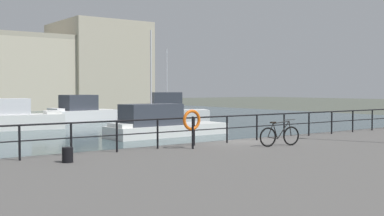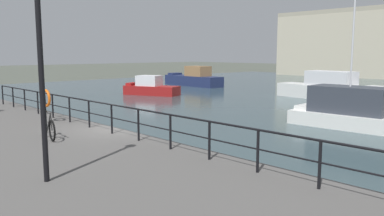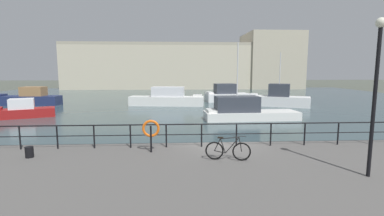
% 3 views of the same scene
% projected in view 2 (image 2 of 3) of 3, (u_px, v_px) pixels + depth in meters
% --- Properties ---
extents(ground_plane, '(240.00, 240.00, 0.00)m').
position_uv_depth(ground_plane, '(120.00, 155.00, 15.29)').
color(ground_plane, '#4C5147').
extents(moored_cabin_cruiser, '(8.44, 2.57, 2.41)m').
position_uv_depth(moored_cabin_cruiser, '(194.00, 79.00, 47.73)').
color(moored_cabin_cruiser, navy).
rests_on(moored_cabin_cruiser, water_basin).
extents(moored_green_narrowboat, '(9.78, 3.31, 2.44)m').
position_uv_depth(moored_green_narrowboat, '(329.00, 89.00, 33.35)').
color(moored_green_narrowboat, white).
rests_on(moored_green_narrowboat, water_basin).
extents(moored_white_yacht, '(8.78, 3.05, 7.02)m').
position_uv_depth(moored_white_yacht, '(364.00, 113.00, 20.50)').
color(moored_white_yacht, white).
rests_on(moored_white_yacht, water_basin).
extents(moored_harbor_tender, '(5.54, 3.78, 1.84)m').
position_uv_depth(moored_harbor_tender, '(151.00, 87.00, 37.29)').
color(moored_harbor_tender, maroon).
rests_on(moored_harbor_tender, water_basin).
extents(quay_railing, '(24.28, 0.07, 1.08)m').
position_uv_depth(quay_railing, '(124.00, 116.00, 13.45)').
color(quay_railing, black).
rests_on(quay_railing, quay_promenade).
extents(parked_bicycle, '(1.75, 0.37, 0.98)m').
position_uv_depth(parked_bicycle, '(48.00, 127.00, 13.24)').
color(parked_bicycle, black).
rests_on(parked_bicycle, quay_promenade).
extents(life_ring_stand, '(0.75, 0.16, 1.40)m').
position_uv_depth(life_ring_stand, '(46.00, 99.00, 16.26)').
color(life_ring_stand, black).
rests_on(life_ring_stand, quay_promenade).
extents(quay_lamp_post, '(0.32, 0.32, 5.10)m').
position_uv_depth(quay_lamp_post, '(39.00, 37.00, 8.41)').
color(quay_lamp_post, black).
rests_on(quay_lamp_post, quay_promenade).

